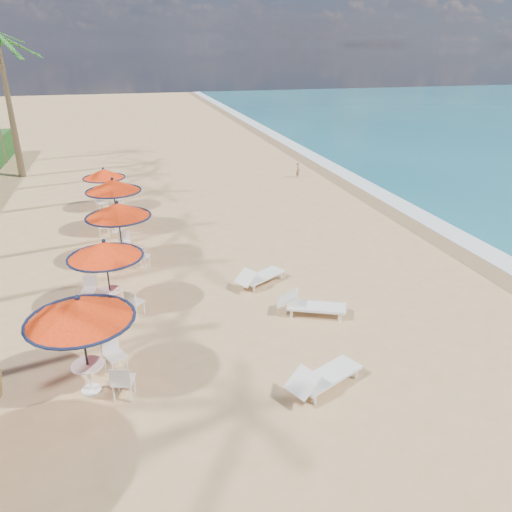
{
  "coord_description": "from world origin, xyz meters",
  "views": [
    {
      "loc": [
        -4.16,
        -10.38,
        7.53
      ],
      "look_at": [
        -0.3,
        4.04,
        1.2
      ],
      "focal_mm": 35.0,
      "sensor_mm": 36.0,
      "label": 1
    }
  ],
  "objects_px": {
    "station_2": "(119,218)",
    "station_4": "(104,179)",
    "station_3": "(113,192)",
    "lounger_near": "(322,377)",
    "station_0": "(84,318)",
    "lounger_far": "(259,276)",
    "station_1": "(104,259)",
    "lounger_mid": "(309,305)"
  },
  "relations": [
    {
      "from": "station_4",
      "to": "lounger_far",
      "type": "distance_m",
      "value": 11.38
    },
    {
      "from": "station_2",
      "to": "station_1",
      "type": "bearing_deg",
      "value": -97.53
    },
    {
      "from": "station_2",
      "to": "station_3",
      "type": "distance_m",
      "value": 3.62
    },
    {
      "from": "station_0",
      "to": "station_2",
      "type": "relative_size",
      "value": 1.03
    },
    {
      "from": "station_3",
      "to": "lounger_far",
      "type": "distance_m",
      "value": 8.19
    },
    {
      "from": "station_2",
      "to": "lounger_near",
      "type": "bearing_deg",
      "value": -63.51
    },
    {
      "from": "station_4",
      "to": "lounger_mid",
      "type": "relative_size",
      "value": 1.0
    },
    {
      "from": "station_1",
      "to": "lounger_far",
      "type": "xyz_separation_m",
      "value": [
        4.86,
        0.5,
        -1.39
      ]
    },
    {
      "from": "lounger_far",
      "to": "lounger_near",
      "type": "bearing_deg",
      "value": -121.38
    },
    {
      "from": "lounger_mid",
      "to": "station_0",
      "type": "bearing_deg",
      "value": -137.92
    },
    {
      "from": "station_3",
      "to": "station_1",
      "type": "bearing_deg",
      "value": -92.15
    },
    {
      "from": "station_3",
      "to": "lounger_far",
      "type": "height_order",
      "value": "station_3"
    },
    {
      "from": "station_2",
      "to": "lounger_near",
      "type": "xyz_separation_m",
      "value": [
        4.37,
        -8.77,
        -1.45
      ]
    },
    {
      "from": "station_3",
      "to": "lounger_far",
      "type": "relative_size",
      "value": 1.25
    },
    {
      "from": "station_0",
      "to": "lounger_far",
      "type": "height_order",
      "value": "station_0"
    },
    {
      "from": "lounger_near",
      "to": "lounger_far",
      "type": "bearing_deg",
      "value": 64.31
    },
    {
      "from": "lounger_near",
      "to": "station_0",
      "type": "bearing_deg",
      "value": 139.78
    },
    {
      "from": "station_1",
      "to": "station_2",
      "type": "relative_size",
      "value": 0.95
    },
    {
      "from": "station_4",
      "to": "lounger_far",
      "type": "relative_size",
      "value": 1.09
    },
    {
      "from": "station_0",
      "to": "lounger_mid",
      "type": "bearing_deg",
      "value": 18.29
    },
    {
      "from": "lounger_near",
      "to": "lounger_far",
      "type": "relative_size",
      "value": 1.1
    },
    {
      "from": "station_1",
      "to": "lounger_near",
      "type": "height_order",
      "value": "station_1"
    },
    {
      "from": "lounger_far",
      "to": "station_3",
      "type": "bearing_deg",
      "value": 93.66
    },
    {
      "from": "station_1",
      "to": "lounger_far",
      "type": "bearing_deg",
      "value": 5.82
    },
    {
      "from": "station_2",
      "to": "lounger_far",
      "type": "relative_size",
      "value": 1.26
    },
    {
      "from": "station_2",
      "to": "station_3",
      "type": "relative_size",
      "value": 1.01
    },
    {
      "from": "station_0",
      "to": "lounger_far",
      "type": "bearing_deg",
      "value": 40.0
    },
    {
      "from": "station_4",
      "to": "lounger_near",
      "type": "xyz_separation_m",
      "value": [
        4.98,
        -15.91,
        -1.21
      ]
    },
    {
      "from": "station_0",
      "to": "station_2",
      "type": "bearing_deg",
      "value": 83.6
    },
    {
      "from": "station_1",
      "to": "lounger_mid",
      "type": "distance_m",
      "value": 6.23
    },
    {
      "from": "station_1",
      "to": "station_3",
      "type": "relative_size",
      "value": 0.96
    },
    {
      "from": "station_4",
      "to": "lounger_far",
      "type": "xyz_separation_m",
      "value": [
        5.0,
        -10.14,
        -1.23
      ]
    },
    {
      "from": "station_3",
      "to": "lounger_near",
      "type": "distance_m",
      "value": 13.28
    },
    {
      "from": "station_2",
      "to": "lounger_far",
      "type": "xyz_separation_m",
      "value": [
        4.4,
        -3.01,
        -1.47
      ]
    },
    {
      "from": "station_1",
      "to": "lounger_near",
      "type": "xyz_separation_m",
      "value": [
        4.84,
        -5.27,
        -1.36
      ]
    },
    {
      "from": "station_2",
      "to": "lounger_mid",
      "type": "height_order",
      "value": "station_2"
    },
    {
      "from": "station_3",
      "to": "station_4",
      "type": "relative_size",
      "value": 1.15
    },
    {
      "from": "station_1",
      "to": "station_4",
      "type": "bearing_deg",
      "value": 90.76
    },
    {
      "from": "station_0",
      "to": "station_1",
      "type": "height_order",
      "value": "station_0"
    },
    {
      "from": "station_4",
      "to": "lounger_near",
      "type": "distance_m",
      "value": 16.71
    },
    {
      "from": "station_2",
      "to": "station_4",
      "type": "xyz_separation_m",
      "value": [
        -0.6,
        7.13,
        -0.24
      ]
    },
    {
      "from": "station_1",
      "to": "station_4",
      "type": "height_order",
      "value": "station_1"
    }
  ]
}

